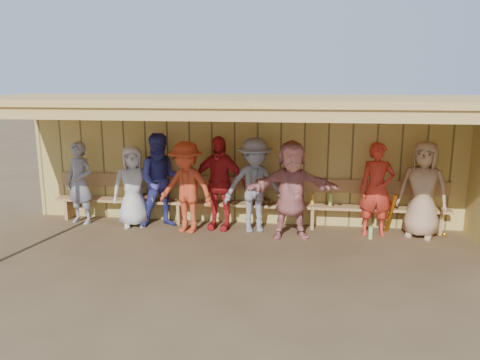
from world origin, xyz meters
The scene contains 13 objects.
ground centered at (0.00, 0.00, 0.00)m, with size 90.00×90.00×0.00m, color brown.
player_a centered at (-3.20, 0.81, 0.81)m, with size 0.59×0.39×1.61m, color gray.
player_b centered at (-2.11, 0.76, 0.78)m, with size 0.76×0.50×1.56m, color silver.
player_c centered at (-1.56, 0.81, 0.90)m, with size 0.87×0.68×1.80m, color #373A97.
player_d centered at (-0.46, 0.81, 0.88)m, with size 1.03×0.43×1.77m, color red.
player_e centered at (0.22, 0.75, 0.87)m, with size 1.13×0.65×1.75m, color gray.
player_f centered at (0.90, 0.48, 0.87)m, with size 1.62×0.52×1.74m, color #D57E78.
player_g centered at (2.41, 0.81, 0.85)m, with size 0.62×0.41×1.69m, color red.
player_h centered at (3.20, 0.81, 0.87)m, with size 0.85×0.55×1.73m, color tan.
player_extra centered at (-1.01, 0.53, 0.84)m, with size 1.09×0.63×1.69m, color #BF3D1E.
dugout_structure centered at (0.39, 0.69, 1.69)m, with size 8.80×3.20×2.50m.
bench centered at (0.00, 1.12, 0.53)m, with size 7.60×0.34×0.93m.
dugout_equipment centered at (-0.55, 0.99, 0.49)m, with size 5.99×0.62×0.80m.
Camera 1 is at (1.04, -7.59, 2.75)m, focal length 35.00 mm.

